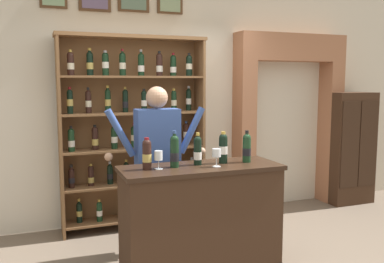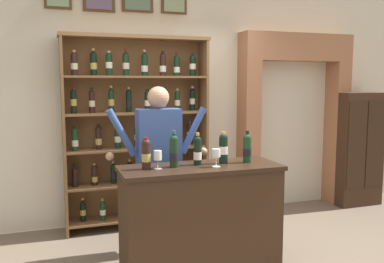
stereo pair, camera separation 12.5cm
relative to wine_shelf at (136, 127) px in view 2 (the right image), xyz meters
The scene contains 13 objects.
back_wall 0.55m from the wine_shelf, 40.69° to the left, with size 12.00×0.19×3.05m.
wine_shelf is the anchor object (origin of this frame).
archway_doorway 2.23m from the wine_shelf, ahead, with size 1.62×0.45×2.40m.
side_cabinet 3.18m from the wine_shelf, ahead, with size 0.66×0.42×1.60m.
tasting_counter 1.63m from the wine_shelf, 78.33° to the right, with size 1.47×0.55×1.00m.
shopkeeper 0.87m from the wine_shelf, 86.37° to the right, with size 1.06×0.22×1.71m.
tasting_bottle_grappa 1.43m from the wine_shelf, 98.04° to the right, with size 0.08×0.08×0.28m.
tasting_bottle_rosso 1.41m from the wine_shelf, 87.84° to the right, with size 0.08×0.08×0.33m.
tasting_bottle_brunello 1.41m from the wine_shelf, 78.24° to the right, with size 0.07×0.07×0.30m.
tasting_bottle_super_tuscan 1.48m from the wine_shelf, 68.73° to the right, with size 0.08×0.08×0.30m.
tasting_bottle_bianco 1.61m from the wine_shelf, 61.58° to the right, with size 0.08×0.08×0.30m.
wine_glass_center 1.44m from the wine_shelf, 94.06° to the right, with size 0.08×0.08×0.16m.
wine_glass_spare 1.57m from the wine_shelf, 74.81° to the right, with size 0.08×0.08×0.16m.
Camera 2 is at (-1.32, -3.47, 1.76)m, focal length 39.01 mm.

